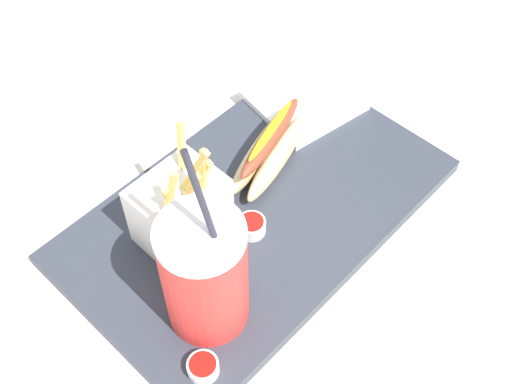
# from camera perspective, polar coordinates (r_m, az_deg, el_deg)

# --- Properties ---
(ground_plane) EXTENTS (2.40, 2.40, 0.02)m
(ground_plane) POSITION_cam_1_polar(r_m,az_deg,el_deg) (0.86, 0.00, -2.43)
(ground_plane) COLOR silver
(food_tray) EXTENTS (0.49, 0.30, 0.02)m
(food_tray) POSITION_cam_1_polar(r_m,az_deg,el_deg) (0.85, 0.00, -1.65)
(food_tray) COLOR #2D333D
(food_tray) RESTS_ON ground_plane
(soda_cup) EXTENTS (0.09, 0.09, 0.27)m
(soda_cup) POSITION_cam_1_polar(r_m,az_deg,el_deg) (0.69, -4.56, -7.26)
(soda_cup) COLOR red
(soda_cup) RESTS_ON food_tray
(fries_basket) EXTENTS (0.10, 0.08, 0.17)m
(fries_basket) POSITION_cam_1_polar(r_m,az_deg,el_deg) (0.78, -6.68, -1.58)
(fries_basket) COLOR white
(fries_basket) RESTS_ON food_tray
(hot_dog_1) EXTENTS (0.18, 0.09, 0.07)m
(hot_dog_1) POSITION_cam_1_polar(r_m,az_deg,el_deg) (0.86, 1.27, 3.84)
(hot_dog_1) COLOR #E5C689
(hot_dog_1) RESTS_ON food_tray
(ketchup_cup_1) EXTENTS (0.04, 0.04, 0.02)m
(ketchup_cup_1) POSITION_cam_1_polar(r_m,az_deg,el_deg) (0.81, -0.39, -2.98)
(ketchup_cup_1) COLOR white
(ketchup_cup_1) RESTS_ON food_tray
(ketchup_cup_2) EXTENTS (0.04, 0.04, 0.02)m
(ketchup_cup_2) POSITION_cam_1_polar(r_m,az_deg,el_deg) (0.72, -4.69, -15.11)
(ketchup_cup_2) COLOR white
(ketchup_cup_2) RESTS_ON food_tray
(napkin_stack) EXTENTS (0.16, 0.16, 0.01)m
(napkin_stack) POSITION_cam_1_polar(r_m,az_deg,el_deg) (0.96, 4.18, 8.14)
(napkin_stack) COLOR white
(napkin_stack) RESTS_ON food_tray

